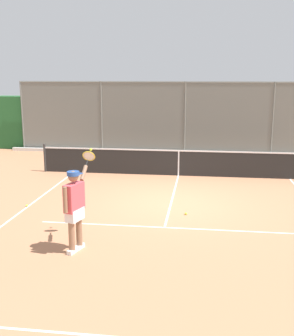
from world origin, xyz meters
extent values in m
plane|color=#B27551|center=(0.00, 0.00, 0.00)|extent=(60.00, 60.00, 0.00)
cube|color=white|center=(0.00, 1.98, 0.00)|extent=(6.24, 0.05, 0.01)
cube|color=white|center=(4.00, 1.49, 0.00)|extent=(0.05, 9.99, 0.01)
cube|color=white|center=(0.00, -0.76, 0.00)|extent=(0.05, 5.49, 0.01)
cylinder|color=slate|center=(-3.95, -7.89, 1.68)|extent=(0.07, 0.07, 3.35)
cylinder|color=slate|center=(0.00, -7.89, 1.68)|extent=(0.07, 0.07, 3.35)
cylinder|color=slate|center=(3.95, -7.89, 1.68)|extent=(0.07, 0.07, 3.35)
cylinder|color=slate|center=(7.90, -7.89, 1.68)|extent=(0.07, 0.07, 3.35)
cylinder|color=slate|center=(0.00, -7.89, 3.31)|extent=(15.80, 0.05, 0.05)
cube|color=slate|center=(0.00, -7.89, 1.68)|extent=(15.80, 0.02, 3.35)
cube|color=#235B2D|center=(0.00, -8.54, 1.30)|extent=(18.80, 0.90, 2.61)
cube|color=silver|center=(0.00, -7.71, 0.07)|extent=(16.80, 0.18, 0.15)
cylinder|color=#2D2D2D|center=(5.13, -3.51, 0.54)|extent=(0.09, 0.09, 1.07)
cube|color=black|center=(0.00, -3.51, 0.46)|extent=(10.18, 0.02, 0.91)
cube|color=white|center=(0.00, -3.51, 0.94)|extent=(10.18, 0.04, 0.05)
cube|color=white|center=(0.00, -3.51, 0.46)|extent=(0.05, 0.04, 0.91)
cube|color=silver|center=(1.77, 3.76, 0.04)|extent=(0.18, 0.28, 0.09)
cylinder|color=#8C664C|center=(1.77, 3.76, 0.49)|extent=(0.13, 0.13, 0.81)
cube|color=silver|center=(1.69, 3.49, 0.04)|extent=(0.18, 0.28, 0.09)
cylinder|color=#8C664C|center=(1.69, 3.49, 0.49)|extent=(0.13, 0.13, 0.81)
cube|color=white|center=(1.73, 3.63, 0.82)|extent=(0.33, 0.47, 0.26)
cube|color=#DB4C56|center=(1.73, 3.63, 1.19)|extent=(0.35, 0.54, 0.58)
cylinder|color=#8C664C|center=(1.82, 3.92, 1.21)|extent=(0.08, 0.08, 0.54)
cylinder|color=#8C664C|center=(1.65, 3.17, 1.59)|extent=(0.09, 0.39, 0.30)
sphere|color=#8C664C|center=(1.73, 3.63, 1.63)|extent=(0.22, 0.22, 0.22)
cylinder|color=#284C93|center=(1.73, 3.63, 1.69)|extent=(0.32, 0.32, 0.08)
cube|color=#284C93|center=(1.70, 3.51, 1.66)|extent=(0.24, 0.25, 0.02)
cylinder|color=black|center=(1.64, 2.92, 1.76)|extent=(0.03, 0.17, 0.13)
torus|color=gold|center=(1.64, 2.73, 1.88)|extent=(0.29, 0.18, 0.26)
cylinder|color=silver|center=(1.64, 2.73, 1.88)|extent=(0.25, 0.14, 0.21)
sphere|color=#CCDB33|center=(1.64, 2.55, 2.00)|extent=(0.07, 0.07, 0.07)
sphere|color=#C1D138|center=(4.02, 0.85, 0.03)|extent=(0.07, 0.07, 0.07)
sphere|color=#C1D138|center=(-0.47, 0.95, 0.03)|extent=(0.07, 0.07, 0.07)
camera|label=1|loc=(-0.88, 11.73, 3.66)|focal=45.20mm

